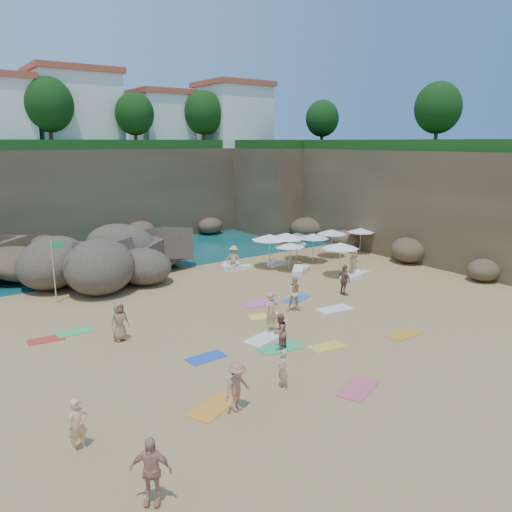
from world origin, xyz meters
TOP-DOWN VIEW (x-y plane):
  - ground at (0.00, 0.00)m, footprint 120.00×120.00m
  - seawater at (0.00, 30.00)m, footprint 120.00×120.00m
  - cliff_back at (2.00, 25.00)m, footprint 44.00×8.00m
  - cliff_right at (19.00, 8.00)m, footprint 8.00×30.00m
  - cliff_corner at (17.00, 20.00)m, footprint 10.00×12.00m
  - clifftop_buildings at (2.96, 25.79)m, footprint 28.48×9.48m
  - clifftop_trees at (4.78, 19.52)m, footprint 35.60×23.82m
  - rock_outcrop at (-3.81, 8.83)m, footprint 10.78×9.53m
  - flag_pole at (-8.47, 7.01)m, footprint 0.69×0.11m
  - parasol_0 at (5.62, 6.47)m, footprint 2.54×2.54m
  - parasol_1 at (6.98, 5.77)m, footprint 2.15×2.15m
  - parasol_2 at (11.48, 6.42)m, footprint 2.28×2.28m
  - parasol_3 at (9.20, 5.95)m, footprint 2.27×2.27m
  - parasol_4 at (16.57, 7.78)m, footprint 2.00×2.00m
  - parasol_5 at (7.95, 1.95)m, footprint 2.41×2.41m
  - parasol_6 at (8.77, 7.27)m, footprint 2.17×2.17m
  - parasol_7 at (6.70, 5.99)m, footprint 2.60×2.60m
  - parasol_8 at (14.33, 6.14)m, footprint 2.13×2.13m
  - parasol_9 at (6.24, 5.07)m, footprint 2.13×2.13m
  - lounger_0 at (3.48, 8.01)m, footprint 1.84×1.20m
  - lounger_1 at (3.74, 7.38)m, footprint 1.71×0.89m
  - lounger_2 at (6.64, 4.23)m, footprint 2.09×1.69m
  - lounger_3 at (6.53, 6.69)m, footprint 1.72×0.75m
  - lounger_4 at (9.18, 1.28)m, footprint 1.66×0.84m
  - lounger_5 at (8.00, 1.01)m, footprint 1.78×0.74m
  - towel_0 at (-5.42, -3.93)m, footprint 1.64×0.87m
  - towel_1 at (-2.26, -9.38)m, footprint 2.07×1.52m
  - towel_2 at (-7.17, -7.47)m, footprint 2.06×1.60m
  - towel_3 at (-2.28, -4.91)m, footprint 2.04×1.21m
  - towel_4 at (-0.61, -5.97)m, footprint 1.70×1.00m
  - towel_5 at (-2.28, -3.64)m, footprint 2.13×1.48m
  - towel_7 at (-10.33, 1.87)m, footprint 1.60×0.90m
  - towel_8 at (2.61, -0.04)m, footprint 1.93×1.34m
  - towel_9 at (0.48, 0.49)m, footprint 1.92×0.99m
  - towel_10 at (3.21, -7.01)m, footprint 1.72×0.86m
  - towel_11 at (-9.02, 2.09)m, footprint 1.62×0.85m
  - towel_12 at (-0.51, -1.33)m, footprint 1.80×1.36m
  - towel_13 at (3.15, -2.56)m, footprint 1.99×1.14m
  - person_stand_0 at (-11.50, -7.24)m, footprint 0.61×0.44m
  - person_stand_1 at (-2.43, -4.97)m, footprint 0.93×0.83m
  - person_stand_2 at (3.24, 7.39)m, footprint 1.12×1.11m
  - person_stand_3 at (5.33, -1.06)m, footprint 0.57×1.11m
  - person_stand_4 at (9.04, 1.72)m, footprint 0.94×0.76m
  - person_stand_5 at (-1.19, 11.09)m, footprint 1.72×0.68m
  - person_stand_6 at (-4.46, -7.75)m, footprint 0.44×0.59m
  - person_lie_0 at (-6.63, -8.10)m, footprint 1.36×1.82m
  - person_lie_1 at (-10.71, -10.51)m, footprint 1.91×2.02m
  - person_lie_2 at (-7.61, -0.10)m, footprint 0.97×1.80m
  - person_lie_4 at (-1.54, -3.22)m, footprint 0.73×1.89m
  - person_lie_5 at (1.30, -1.58)m, footprint 1.70×2.04m

SIDE VIEW (x-z plane):
  - ground at x=0.00m, z-range 0.00..0.00m
  - rock_outcrop at x=-3.81m, z-range -1.79..1.79m
  - seawater at x=0.00m, z-range 0.00..0.00m
  - towel_7 at x=-10.33m, z-range 0.00..0.03m
  - towel_11 at x=-9.02m, z-range 0.00..0.03m
  - towel_0 at x=-5.42m, z-range 0.00..0.03m
  - towel_4 at x=-0.61m, z-range 0.00..0.03m
  - towel_12 at x=-0.51m, z-range 0.00..0.03m
  - towel_10 at x=3.21m, z-range 0.00..0.03m
  - towel_8 at x=2.61m, z-range 0.00..0.03m
  - towel_2 at x=-7.17m, z-range 0.00..0.03m
  - towel_1 at x=-2.26m, z-range 0.00..0.03m
  - towel_9 at x=0.48m, z-range 0.00..0.03m
  - towel_13 at x=3.15m, z-range 0.00..0.03m
  - towel_3 at x=-2.28m, z-range 0.00..0.03m
  - towel_5 at x=-2.28m, z-range 0.00..0.03m
  - lounger_4 at x=9.18m, z-range 0.00..0.25m
  - lounger_1 at x=3.74m, z-range 0.00..0.25m
  - lounger_3 at x=6.53m, z-range 0.00..0.26m
  - lounger_5 at x=8.00m, z-range 0.00..0.27m
  - lounger_0 at x=3.48m, z-range 0.00..0.27m
  - lounger_2 at x=6.64m, z-range 0.00..0.32m
  - person_lie_1 at x=-10.71m, z-range 0.00..0.43m
  - person_lie_0 at x=-6.63m, z-range 0.00..0.44m
  - person_lie_4 at x=-1.54m, z-range 0.00..0.45m
  - person_lie_2 at x=-7.61m, z-range 0.00..0.47m
  - person_lie_5 at x=1.30m, z-range 0.00..0.70m
  - person_stand_6 at x=-4.46m, z-range 0.00..1.47m
  - person_stand_0 at x=-11.50m, z-range 0.00..1.57m
  - person_stand_1 at x=-2.43m, z-range 0.00..1.60m
  - person_stand_4 at x=9.04m, z-range 0.00..1.69m
  - person_stand_2 at x=3.24m, z-range 0.00..1.73m
  - person_stand_5 at x=-1.19m, z-range 0.00..1.80m
  - person_stand_3 at x=5.33m, z-range 0.00..1.81m
  - parasol_4 at x=16.57m, z-range 0.79..2.69m
  - parasol_8 at x=14.33m, z-range 0.84..2.85m
  - parasol_9 at x=6.24m, z-range 0.84..2.85m
  - parasol_1 at x=6.98m, z-range 0.85..2.89m
  - parasol_6 at x=8.77m, z-range 0.86..2.91m
  - parasol_3 at x=9.20m, z-range 0.90..3.04m
  - parasol_2 at x=11.48m, z-range 0.90..3.05m
  - parasol_5 at x=7.95m, z-range 0.95..3.23m
  - parasol_0 at x=5.62m, z-range 1.00..3.40m
  - flag_pole at x=-8.47m, z-range 0.49..4.00m
  - parasol_7 at x=6.70m, z-range 1.03..3.48m
  - cliff_back at x=2.00m, z-range 0.00..8.00m
  - cliff_right at x=19.00m, z-range 0.00..8.00m
  - cliff_corner at x=17.00m, z-range 0.00..8.00m
  - clifftop_buildings at x=2.96m, z-range 7.74..14.74m
  - clifftop_trees at x=4.78m, z-range 9.06..13.46m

